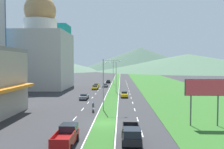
# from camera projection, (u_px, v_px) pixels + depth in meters

# --- Properties ---
(ground_plane) EXTENTS (600.00, 600.00, 0.00)m
(ground_plane) POSITION_uv_depth(u_px,v_px,m) (105.00, 123.00, 33.96)
(ground_plane) COLOR #2D2D30
(grass_median) EXTENTS (3.20, 240.00, 0.06)m
(grass_median) POSITION_uv_depth(u_px,v_px,m) (115.00, 85.00, 93.85)
(grass_median) COLOR #2D6023
(grass_median) RESTS_ON ground_plane
(grass_verge_right) EXTENTS (24.00, 240.00, 0.06)m
(grass_verge_right) POSITION_uv_depth(u_px,v_px,m) (165.00, 85.00, 93.04)
(grass_verge_right) COLOR #2D6023
(grass_verge_right) RESTS_ON ground_plane
(lane_dash_left_2) EXTENTS (0.16, 2.80, 0.01)m
(lane_dash_left_2) POSITION_uv_depth(u_px,v_px,m) (63.00, 133.00, 29.35)
(lane_dash_left_2) COLOR silver
(lane_dash_left_2) RESTS_ON ground_plane
(lane_dash_left_3) EXTENTS (0.16, 2.80, 0.01)m
(lane_dash_left_3) POSITION_uv_depth(u_px,v_px,m) (75.00, 119.00, 36.92)
(lane_dash_left_3) COLOR silver
(lane_dash_left_3) RESTS_ON ground_plane
(lane_dash_left_4) EXTENTS (0.16, 2.80, 0.01)m
(lane_dash_left_4) POSITION_uv_depth(u_px,v_px,m) (83.00, 109.00, 44.50)
(lane_dash_left_4) COLOR silver
(lane_dash_left_4) RESTS_ON ground_plane
(lane_dash_left_5) EXTENTS (0.16, 2.80, 0.01)m
(lane_dash_left_5) POSITION_uv_depth(u_px,v_px,m) (88.00, 103.00, 52.07)
(lane_dash_left_5) COLOR silver
(lane_dash_left_5) RESTS_ON ground_plane
(lane_dash_left_6) EXTENTS (0.16, 2.80, 0.01)m
(lane_dash_left_6) POSITION_uv_depth(u_px,v_px,m) (92.00, 98.00, 59.65)
(lane_dash_left_6) COLOR silver
(lane_dash_left_6) RESTS_ON ground_plane
(lane_dash_left_7) EXTENTS (0.16, 2.80, 0.01)m
(lane_dash_left_7) POSITION_uv_depth(u_px,v_px,m) (96.00, 94.00, 67.22)
(lane_dash_left_7) COLOR silver
(lane_dash_left_7) RESTS_ON ground_plane
(lane_dash_left_8) EXTENTS (0.16, 2.80, 0.01)m
(lane_dash_left_8) POSITION_uv_depth(u_px,v_px,m) (98.00, 91.00, 74.79)
(lane_dash_left_8) COLOR silver
(lane_dash_left_8) RESTS_ON ground_plane
(lane_dash_left_9) EXTENTS (0.16, 2.80, 0.01)m
(lane_dash_left_9) POSITION_uv_depth(u_px,v_px,m) (100.00, 88.00, 82.37)
(lane_dash_left_9) COLOR silver
(lane_dash_left_9) RESTS_ON ground_plane
(lane_dash_left_10) EXTENTS (0.16, 2.80, 0.01)m
(lane_dash_left_10) POSITION_uv_depth(u_px,v_px,m) (102.00, 86.00, 89.94)
(lane_dash_left_10) COLOR silver
(lane_dash_left_10) RESTS_ON ground_plane
(lane_dash_left_11) EXTENTS (0.16, 2.80, 0.01)m
(lane_dash_left_11) POSITION_uv_depth(u_px,v_px,m) (103.00, 85.00, 97.52)
(lane_dash_left_11) COLOR silver
(lane_dash_left_11) RESTS_ON ground_plane
(lane_dash_left_12) EXTENTS (0.16, 2.80, 0.01)m
(lane_dash_left_12) POSITION_uv_depth(u_px,v_px,m) (105.00, 83.00, 105.09)
(lane_dash_left_12) COLOR silver
(lane_dash_left_12) RESTS_ON ground_plane
(lane_dash_left_13) EXTENTS (0.16, 2.80, 0.01)m
(lane_dash_left_13) POSITION_uv_depth(u_px,v_px,m) (106.00, 82.00, 112.67)
(lane_dash_left_13) COLOR silver
(lane_dash_left_13) RESTS_ON ground_plane
(lane_dash_left_14) EXTENTS (0.16, 2.80, 0.01)m
(lane_dash_left_14) POSITION_uv_depth(u_px,v_px,m) (107.00, 81.00, 120.24)
(lane_dash_left_14) COLOR silver
(lane_dash_left_14) RESTS_ON ground_plane
(lane_dash_right_2) EXTENTS (0.16, 2.80, 0.01)m
(lane_dash_right_2) POSITION_uv_depth(u_px,v_px,m) (142.00, 134.00, 28.95)
(lane_dash_right_2) COLOR silver
(lane_dash_right_2) RESTS_ON ground_plane
(lane_dash_right_3) EXTENTS (0.16, 2.80, 0.01)m
(lane_dash_right_3) POSITION_uv_depth(u_px,v_px,m) (138.00, 119.00, 36.52)
(lane_dash_right_3) COLOR silver
(lane_dash_right_3) RESTS_ON ground_plane
(lane_dash_right_4) EXTENTS (0.16, 2.80, 0.01)m
(lane_dash_right_4) POSITION_uv_depth(u_px,v_px,m) (135.00, 110.00, 44.10)
(lane_dash_right_4) COLOR silver
(lane_dash_right_4) RESTS_ON ground_plane
(lane_dash_right_5) EXTENTS (0.16, 2.80, 0.01)m
(lane_dash_right_5) POSITION_uv_depth(u_px,v_px,m) (133.00, 103.00, 51.67)
(lane_dash_right_5) COLOR silver
(lane_dash_right_5) RESTS_ON ground_plane
(lane_dash_right_6) EXTENTS (0.16, 2.80, 0.01)m
(lane_dash_right_6) POSITION_uv_depth(u_px,v_px,m) (131.00, 98.00, 59.25)
(lane_dash_right_6) COLOR silver
(lane_dash_right_6) RESTS_ON ground_plane
(lane_dash_right_7) EXTENTS (0.16, 2.80, 0.01)m
(lane_dash_right_7) POSITION_uv_depth(u_px,v_px,m) (130.00, 94.00, 66.82)
(lane_dash_right_7) COLOR silver
(lane_dash_right_7) RESTS_ON ground_plane
(lane_dash_right_8) EXTENTS (0.16, 2.80, 0.01)m
(lane_dash_right_8) POSITION_uv_depth(u_px,v_px,m) (129.00, 91.00, 74.40)
(lane_dash_right_8) COLOR silver
(lane_dash_right_8) RESTS_ON ground_plane
(lane_dash_right_9) EXTENTS (0.16, 2.80, 0.01)m
(lane_dash_right_9) POSITION_uv_depth(u_px,v_px,m) (128.00, 88.00, 81.97)
(lane_dash_right_9) COLOR silver
(lane_dash_right_9) RESTS_ON ground_plane
(lane_dash_right_10) EXTENTS (0.16, 2.80, 0.01)m
(lane_dash_right_10) POSITION_uv_depth(u_px,v_px,m) (128.00, 86.00, 89.54)
(lane_dash_right_10) COLOR silver
(lane_dash_right_10) RESTS_ON ground_plane
(lane_dash_right_11) EXTENTS (0.16, 2.80, 0.01)m
(lane_dash_right_11) POSITION_uv_depth(u_px,v_px,m) (127.00, 85.00, 97.12)
(lane_dash_right_11) COLOR silver
(lane_dash_right_11) RESTS_ON ground_plane
(lane_dash_right_12) EXTENTS (0.16, 2.80, 0.01)m
(lane_dash_right_12) POSITION_uv_depth(u_px,v_px,m) (127.00, 83.00, 104.69)
(lane_dash_right_12) COLOR silver
(lane_dash_right_12) RESTS_ON ground_plane
(lane_dash_right_13) EXTENTS (0.16, 2.80, 0.01)m
(lane_dash_right_13) POSITION_uv_depth(u_px,v_px,m) (126.00, 82.00, 112.27)
(lane_dash_right_13) COLOR silver
(lane_dash_right_13) RESTS_ON ground_plane
(lane_dash_right_14) EXTENTS (0.16, 2.80, 0.01)m
(lane_dash_right_14) POSITION_uv_depth(u_px,v_px,m) (126.00, 81.00, 119.84)
(lane_dash_right_14) COLOR silver
(lane_dash_right_14) RESTS_ON ground_plane
(edge_line_median_left) EXTENTS (0.16, 240.00, 0.01)m
(edge_line_median_left) POSITION_uv_depth(u_px,v_px,m) (111.00, 85.00, 93.92)
(edge_line_median_left) COLOR silver
(edge_line_median_left) RESTS_ON ground_plane
(edge_line_median_right) EXTENTS (0.16, 240.00, 0.01)m
(edge_line_median_right) POSITION_uv_depth(u_px,v_px,m) (119.00, 85.00, 93.78)
(edge_line_median_right) COLOR silver
(edge_line_median_right) RESTS_ON ground_plane
(domed_building) EXTENTS (19.91, 19.91, 33.65)m
(domed_building) POSITION_uv_depth(u_px,v_px,m) (41.00, 51.00, 82.27)
(domed_building) COLOR #B7B2A8
(domed_building) RESTS_ON ground_plane
(midrise_colored) EXTENTS (12.41, 12.41, 29.34)m
(midrise_colored) POSITION_uv_depth(u_px,v_px,m) (57.00, 53.00, 120.25)
(midrise_colored) COLOR teal
(midrise_colored) RESTS_ON ground_plane
(hill_far_left) EXTENTS (180.36, 180.36, 23.09)m
(hill_far_left) POSITION_uv_depth(u_px,v_px,m) (29.00, 62.00, 280.28)
(hill_far_left) COLOR #516B56
(hill_far_left) RESTS_ON ground_plane
(hill_far_center) EXTENTS (179.60, 179.60, 32.71)m
(hill_far_center) POSITION_uv_depth(u_px,v_px,m) (140.00, 59.00, 328.05)
(hill_far_center) COLOR #3D5647
(hill_far_center) RESTS_ON ground_plane
(hill_far_right) EXTENTS (231.13, 231.13, 21.01)m
(hill_far_right) POSITION_uv_depth(u_px,v_px,m) (188.00, 63.00, 280.70)
(hill_far_right) COLOR #47664C
(hill_far_right) RESTS_ON ground_plane
(street_lamp_near) EXTENTS (3.43, 0.43, 9.79)m
(street_lamp_near) POSITION_uv_depth(u_px,v_px,m) (105.00, 81.00, 42.98)
(street_lamp_near) COLOR #99999E
(street_lamp_near) RESTS_ON ground_plane
(street_lamp_mid) EXTENTS (3.55, 0.29, 9.57)m
(street_lamp_mid) POSITION_uv_depth(u_px,v_px,m) (115.00, 75.00, 69.91)
(street_lamp_mid) COLOR #99999E
(street_lamp_mid) RESTS_ON ground_plane
(street_lamp_far) EXTENTS (3.27, 0.49, 10.39)m
(street_lamp_far) POSITION_uv_depth(u_px,v_px,m) (114.00, 71.00, 96.87)
(street_lamp_far) COLOR #99999E
(street_lamp_far) RESTS_ON ground_plane
(billboard_roadside) EXTENTS (5.63, 0.28, 6.76)m
(billboard_roadside) POSITION_uv_depth(u_px,v_px,m) (205.00, 90.00, 32.19)
(billboard_roadside) COLOR #4C4C51
(billboard_roadside) RESTS_ON ground_plane
(car_0) EXTENTS (1.92, 4.26, 1.51)m
(car_0) POSITION_uv_depth(u_px,v_px,m) (96.00, 85.00, 85.47)
(car_0) COLOR yellow
(car_0) RESTS_ON ground_plane
(car_1) EXTENTS (1.95, 4.47, 1.41)m
(car_1) POSITION_uv_depth(u_px,v_px,m) (84.00, 96.00, 56.85)
(car_1) COLOR slate
(car_1) RESTS_ON ground_plane
(car_2) EXTENTS (2.02, 4.43, 1.50)m
(car_2) POSITION_uv_depth(u_px,v_px,m) (95.00, 87.00, 78.93)
(car_2) COLOR yellow
(car_2) RESTS_ON ground_plane
(car_3) EXTENTS (1.94, 4.26, 1.59)m
(car_3) POSITION_uv_depth(u_px,v_px,m) (124.00, 94.00, 60.50)
(car_3) COLOR yellow
(car_3) RESTS_ON ground_plane
(car_4) EXTENTS (1.90, 4.01, 1.45)m
(car_4) POSITION_uv_depth(u_px,v_px,m) (108.00, 81.00, 105.16)
(car_4) COLOR black
(car_4) RESTS_ON ground_plane
(car_5) EXTENTS (2.01, 4.07, 1.38)m
(car_5) POSITION_uv_depth(u_px,v_px,m) (105.00, 85.00, 87.41)
(car_5) COLOR slate
(car_5) RESTS_ON ground_plane
(pickup_truck_0) EXTENTS (2.18, 5.40, 2.00)m
(pickup_truck_0) POSITION_uv_depth(u_px,v_px,m) (66.00, 136.00, 24.81)
(pickup_truck_0) COLOR maroon
(pickup_truck_0) RESTS_ON ground_plane
(pickup_truck_1) EXTENTS (2.18, 5.40, 2.00)m
(pickup_truck_1) POSITION_uv_depth(u_px,v_px,m) (131.00, 134.00, 25.45)
(pickup_truck_1) COLOR black
(pickup_truck_1) RESTS_ON ground_plane
(motorcycle_rider) EXTENTS (0.36, 2.00, 1.80)m
(motorcycle_rider) POSITION_uv_depth(u_px,v_px,m) (93.00, 108.00, 41.99)
(motorcycle_rider) COLOR black
(motorcycle_rider) RESTS_ON ground_plane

